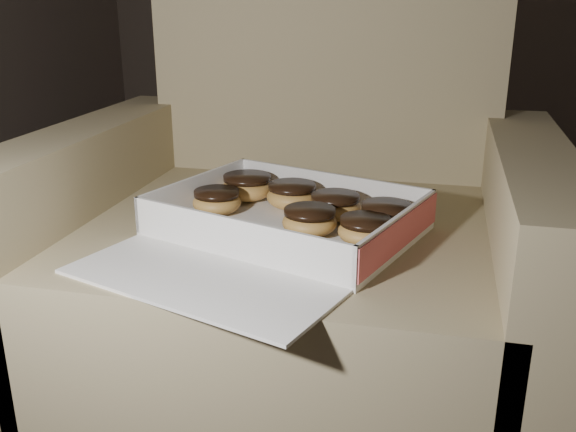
% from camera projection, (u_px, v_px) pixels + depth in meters
% --- Properties ---
extents(armchair, '(0.90, 0.76, 0.94)m').
position_uv_depth(armchair, '(297.00, 270.00, 1.21)').
color(armchair, '#94825E').
rests_on(armchair, floor).
extents(bakery_box, '(0.51, 0.55, 0.07)m').
position_uv_depth(bakery_box, '(276.00, 232.00, 1.01)').
color(bakery_box, white).
rests_on(bakery_box, armchair).
extents(donut_a, '(0.09, 0.09, 0.04)m').
position_uv_depth(donut_a, '(386.00, 216.00, 1.03)').
color(donut_a, '#E6A350').
rests_on(donut_a, bakery_box).
extents(donut_b, '(0.08, 0.08, 0.04)m').
position_uv_depth(donut_b, '(365.00, 230.00, 0.97)').
color(donut_b, '#E6A350').
rests_on(donut_b, bakery_box).
extents(donut_c, '(0.09, 0.09, 0.05)m').
position_uv_depth(donut_c, '(247.00, 187.00, 1.18)').
color(donut_c, '#E6A350').
rests_on(donut_c, bakery_box).
extents(donut_d, '(0.09, 0.09, 0.04)m').
position_uv_depth(donut_d, '(335.00, 206.00, 1.08)').
color(donut_d, '#E6A350').
rests_on(donut_d, bakery_box).
extents(donut_e, '(0.09, 0.09, 0.05)m').
position_uv_depth(donut_e, '(292.00, 195.00, 1.13)').
color(donut_e, '#E6A350').
rests_on(donut_e, bakery_box).
extents(donut_f, '(0.09, 0.09, 0.04)m').
position_uv_depth(donut_f, '(310.00, 221.00, 1.01)').
color(donut_f, '#E6A350').
rests_on(donut_f, bakery_box).
extents(donut_g, '(0.08, 0.08, 0.04)m').
position_uv_depth(donut_g, '(217.00, 201.00, 1.10)').
color(donut_g, '#E6A350').
rests_on(donut_g, bakery_box).
extents(crumb_a, '(0.01, 0.01, 0.00)m').
position_uv_depth(crumb_a, '(272.00, 247.00, 0.96)').
color(crumb_a, black).
rests_on(crumb_a, bakery_box).
extents(crumb_b, '(0.01, 0.01, 0.00)m').
position_uv_depth(crumb_b, '(245.00, 252.00, 0.94)').
color(crumb_b, black).
rests_on(crumb_b, bakery_box).
extents(crumb_c, '(0.01, 0.01, 0.00)m').
position_uv_depth(crumb_c, '(232.00, 230.00, 1.03)').
color(crumb_c, black).
rests_on(crumb_c, bakery_box).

